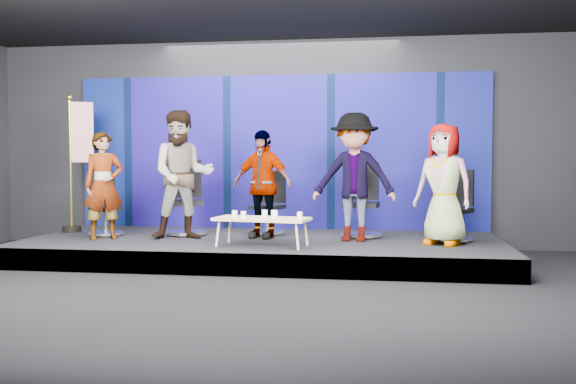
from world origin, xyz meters
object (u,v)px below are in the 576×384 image
Objects in this scene: chair_e at (454,217)px; mug_c at (265,213)px; panelist_a at (104,186)px; chair_c at (269,213)px; chair_d at (361,212)px; mug_a at (235,214)px; panelist_e at (444,184)px; chair_b at (186,210)px; panelist_c at (262,184)px; coffee_table at (262,220)px; mug_b at (243,214)px; mug_d at (274,214)px; mug_e at (300,215)px; chair_a at (105,215)px; flag_stand at (78,159)px; panelist_b at (183,175)px; panelist_d at (354,177)px.

mug_c is at bearing -132.45° from chair_e.
chair_c is (2.30, 1.00, -0.47)m from panelist_a.
mug_a is at bearing -139.16° from chair_d.
chair_e is at bearing 97.00° from panelist_e.
chair_b is 0.73× the size of panelist_c.
coffee_table is 15.55× the size of mug_a.
chair_d is at bearing 9.80° from chair_c.
mug_d is (0.43, -0.02, 0.01)m from mug_b.
chair_b is 1.48m from mug_a.
panelist_a is 1.39× the size of chair_d.
chair_b is at bearing 145.56° from mug_c.
coffee_table is at bearing 174.87° from mug_e.
chair_d is at bearing -30.96° from chair_a.
panelist_a is 0.95× the size of panelist_e.
chair_e is 0.62× the size of panelist_e.
mug_b is at bearing -61.78° from chair_b.
flag_stand reaches higher than chair_e.
mug_b is (1.06, -0.65, -0.52)m from panelist_b.
flag_stand reaches higher than mug_e.
mug_c is (-2.44, -0.38, -0.40)m from panelist_e.
panelist_c is 0.87× the size of panelist_d.
chair_d is 0.62× the size of panelist_d.
flag_stand is (-3.81, 1.32, 0.74)m from mug_e.
panelist_b reaches higher than chair_c.
panelist_b is 2.75m from chair_d.
panelist_a is at bearing -169.10° from panelist_d.
chair_e is 0.71m from panelist_e.
mug_e is 4.10m from flag_stand.
panelist_c is at bearing -148.74° from chair_e.
panelist_b reaches higher than mug_c.
mug_c is 0.55m from mug_e.
panelist_b is 2.03m from mug_e.
panelist_e is 2.91m from mug_a.
chair_a is at bearing -151.85° from chair_c.
coffee_table is 14.57× the size of mug_c.
coffee_table is at bearing -63.27° from panelist_c.
chair_d is (1.47, 0.34, -0.43)m from panelist_c.
panelist_e reaches higher than chair_d.
chair_b reaches higher than chair_c.
mug_d is (0.35, -0.96, -0.36)m from panelist_c.
mug_d is at bearing -54.43° from chair_a.
coffee_table is 0.16m from mug_c.
panelist_e is at bearing 12.01° from coffee_table.
mug_a is at bearing -133.27° from chair_e.
panelist_c is at bearing -161.28° from chair_d.
chair_e is (5.30, 0.11, 0.02)m from chair_a.
chair_a is 0.62× the size of panelist_a.
chair_e is at bearing -35.30° from chair_a.
panelist_d is at bearing -14.27° from panelist_b.
panelist_a reaches higher than mug_a.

